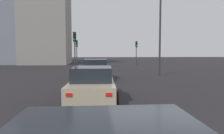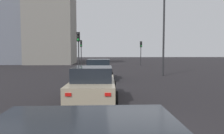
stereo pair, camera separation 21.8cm
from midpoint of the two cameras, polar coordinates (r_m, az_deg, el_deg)
The scene contains 8 objects.
car_teal_right_lead at distance 15.72m, azimuth -4.92°, elevation -0.68°, with size 4.12×2.19×1.52m.
car_beige_right_second at distance 8.74m, azimuth -6.17°, elevation -4.74°, with size 4.22×2.12×1.44m.
traffic_light_near_left at distance 20.36m, azimuth -10.60°, elevation 6.36°, with size 0.32×0.30×3.98m.
traffic_light_near_right at distance 31.99m, azimuth 6.57°, elevation 5.22°, with size 0.33×0.31×3.70m.
traffic_light_far_left at distance 28.97m, azimuth -9.94°, elevation 5.29°, with size 0.32×0.30×3.69m.
street_lamp_kerbside at distance 18.58m, azimuth 12.84°, elevation 12.03°, with size 0.56×0.36×7.94m.
building_facade_left at distance 38.00m, azimuth -17.79°, elevation 11.72°, with size 8.01×7.57×14.40m, color gray.
building_facade_center at distance 43.31m, azimuth -24.39°, elevation 9.12°, with size 14.06×10.24×12.19m, color gray.
Camera 1 is at (-4.92, 1.61, 2.04)m, focal length 33.09 mm.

